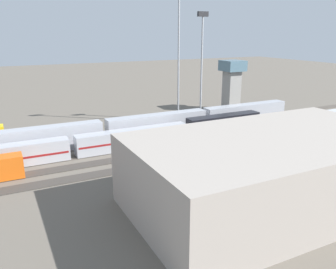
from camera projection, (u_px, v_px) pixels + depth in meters
ground_plane at (154, 145)px, 71.71m from camera, size 400.00×400.00×0.00m
track_bed_0 at (136, 133)px, 80.27m from camera, size 140.00×2.80×0.12m
track_bed_1 at (145, 138)px, 75.98m from camera, size 140.00×2.80×0.12m
track_bed_2 at (154, 145)px, 71.70m from camera, size 140.00×2.80×0.12m
track_bed_3 at (165, 152)px, 67.41m from camera, size 140.00×2.80×0.12m
track_bed_4 at (177, 160)px, 63.12m from camera, size 140.00×2.80×0.12m
train_on_track_1 at (104, 132)px, 71.39m from camera, size 95.60×3.00×5.00m
train_on_track_4 at (292, 128)px, 74.36m from camera, size 47.20×3.06×5.00m
train_on_track_0 at (12, 139)px, 68.44m from camera, size 10.00×3.00×5.00m
train_on_track_2 at (60, 149)px, 63.06m from camera, size 90.60×3.06×4.40m
light_mast_0 at (179, 43)px, 83.68m from camera, size 2.80×0.70×31.64m
light_mast_2 at (202, 53)px, 86.18m from camera, size 2.80×0.70×27.07m
maintenance_shed at (272, 170)px, 46.27m from camera, size 37.58×20.94×9.51m
control_tower at (232, 81)px, 101.79m from camera, size 6.00×6.00×14.49m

